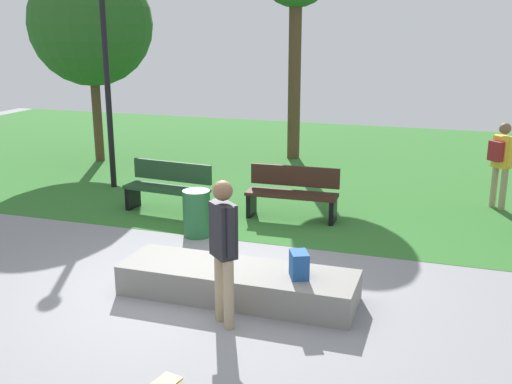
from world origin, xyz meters
name	(u,v)px	position (x,y,z in m)	size (l,w,h in m)	color
ground_plane	(196,294)	(0.00, 0.00, 0.00)	(28.00, 28.00, 0.00)	gray
grass_lawn	(325,162)	(0.00, 8.01, 0.00)	(26.60, 11.99, 0.01)	#2D6B28
concrete_ledge	(238,283)	(0.54, 0.09, 0.19)	(2.98, 0.88, 0.39)	gray
backpack_on_ledge	(299,265)	(1.33, 0.06, 0.55)	(0.28, 0.20, 0.32)	#1E4C8C
skater_performing_trick	(224,242)	(0.64, -0.62, 0.99)	(0.37, 0.36, 1.70)	tan
park_bench_center_lawn	(168,186)	(-1.87, 3.07, 0.48)	(1.64, 0.61, 0.91)	#1E4223
park_bench_near_path	(293,192)	(0.37, 3.43, 0.48)	(1.61, 0.51, 0.91)	#331E14
tree_young_birch	(91,24)	(-5.43, 6.43, 3.32)	(2.92, 2.92, 4.79)	#4C3823
lamp_post	(106,67)	(-3.77, 4.31, 2.50)	(0.28, 0.28, 4.10)	black
trash_bin	(197,213)	(-0.86, 2.03, 0.38)	(0.44, 0.44, 0.76)	#1E592D
pedestrian_with_backpack	(501,158)	(3.83, 5.16, 0.96)	(0.45, 0.44, 1.61)	tan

